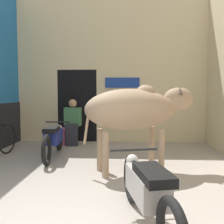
% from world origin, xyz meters
% --- Properties ---
extents(wall_back_with_doorway, '(5.30, 0.93, 4.03)m').
position_xyz_m(wall_back_with_doorway, '(-0.29, 5.39, 1.72)').
color(wall_back_with_doorway, beige).
rests_on(wall_back_with_doorway, ground_plane).
extents(cow, '(2.10, 1.24, 1.54)m').
position_xyz_m(cow, '(0.64, 2.41, 1.11)').
color(cow, tan).
rests_on(cow, ground_plane).
extents(motorcycle_near, '(0.66, 1.92, 0.73)m').
position_xyz_m(motorcycle_near, '(0.68, 0.42, 0.41)').
color(motorcycle_near, black).
rests_on(motorcycle_near, ground_plane).
extents(motorcycle_far, '(0.58, 1.93, 0.73)m').
position_xyz_m(motorcycle_far, '(-1.11, 3.31, 0.41)').
color(motorcycle_far, black).
rests_on(motorcycle_far, ground_plane).
extents(shopkeeper_seated, '(0.44, 0.34, 1.22)m').
position_xyz_m(shopkeeper_seated, '(-0.98, 4.62, 0.65)').
color(shopkeeper_seated, '#282833').
rests_on(shopkeeper_seated, ground_plane).
extents(plastic_stool, '(0.30, 0.30, 0.47)m').
position_xyz_m(plastic_stool, '(-1.26, 4.57, 0.25)').
color(plastic_stool, '#DB6093').
rests_on(plastic_stool, ground_plane).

